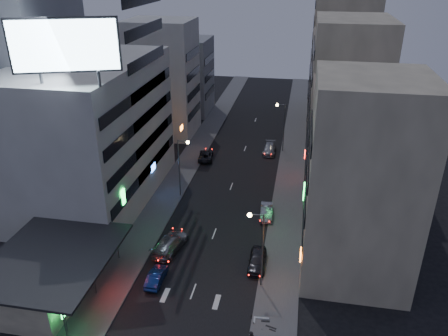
% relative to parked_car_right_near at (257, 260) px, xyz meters
% --- Properties ---
extents(ground, '(180.00, 180.00, 0.00)m').
position_rel_parked_car_right_near_xyz_m(ground, '(-5.60, -8.99, -0.76)').
color(ground, black).
rests_on(ground, ground).
extents(sidewalk_left, '(4.00, 120.00, 0.12)m').
position_rel_parked_car_right_near_xyz_m(sidewalk_left, '(-13.60, 21.01, -0.70)').
color(sidewalk_left, '#4C4C4F').
rests_on(sidewalk_left, ground).
extents(sidewalk_right, '(4.00, 120.00, 0.12)m').
position_rel_parked_car_right_near_xyz_m(sidewalk_right, '(2.40, 21.01, -0.70)').
color(sidewalk_right, '#4C4C4F').
rests_on(sidewalk_right, ground).
extents(food_court, '(11.00, 13.00, 3.88)m').
position_rel_parked_car_right_near_xyz_m(food_court, '(-19.50, -6.99, 1.23)').
color(food_court, beige).
rests_on(food_court, ground).
extents(white_building, '(14.00, 24.00, 18.00)m').
position_rel_parked_car_right_near_xyz_m(white_building, '(-22.60, 11.01, 8.24)').
color(white_building, silver).
rests_on(white_building, ground).
extents(grey_tower, '(10.00, 14.00, 34.00)m').
position_rel_parked_car_right_near_xyz_m(grey_tower, '(-31.60, 14.01, 16.24)').
color(grey_tower, gray).
rests_on(grey_tower, ground).
extents(shophouse_near, '(10.00, 11.00, 20.00)m').
position_rel_parked_car_right_near_xyz_m(shophouse_near, '(9.40, 1.51, 9.24)').
color(shophouse_near, beige).
rests_on(shophouse_near, ground).
extents(shophouse_mid, '(11.00, 12.00, 16.00)m').
position_rel_parked_car_right_near_xyz_m(shophouse_mid, '(9.90, 13.01, 7.24)').
color(shophouse_mid, gray).
rests_on(shophouse_mid, ground).
extents(shophouse_far, '(10.00, 14.00, 22.00)m').
position_rel_parked_car_right_near_xyz_m(shophouse_far, '(9.40, 26.01, 10.24)').
color(shophouse_far, beige).
rests_on(shophouse_far, ground).
extents(far_left_a, '(11.00, 10.00, 20.00)m').
position_rel_parked_car_right_near_xyz_m(far_left_a, '(-21.10, 36.01, 9.24)').
color(far_left_a, silver).
rests_on(far_left_a, ground).
extents(far_left_b, '(12.00, 10.00, 15.00)m').
position_rel_parked_car_right_near_xyz_m(far_left_b, '(-21.60, 49.01, 6.74)').
color(far_left_b, gray).
rests_on(far_left_b, ground).
extents(far_right_a, '(11.00, 12.00, 18.00)m').
position_rel_parked_car_right_near_xyz_m(far_right_a, '(9.90, 41.01, 8.24)').
color(far_right_a, gray).
rests_on(far_right_a, ground).
extents(far_right_b, '(12.00, 12.00, 24.00)m').
position_rel_parked_car_right_near_xyz_m(far_right_b, '(10.40, 55.01, 11.24)').
color(far_right_b, beige).
rests_on(far_right_b, ground).
extents(billboard, '(9.52, 3.75, 6.20)m').
position_rel_parked_car_right_near_xyz_m(billboard, '(-18.59, 0.99, 20.90)').
color(billboard, '#595B60').
rests_on(billboard, white_building).
extents(street_lamp_right_near, '(1.60, 0.44, 8.02)m').
position_rel_parked_car_right_near_xyz_m(street_lamp_right_near, '(0.30, -2.99, 4.61)').
color(street_lamp_right_near, '#595B60').
rests_on(street_lamp_right_near, sidewalk_right).
extents(street_lamp_left, '(1.60, 0.44, 8.02)m').
position_rel_parked_car_right_near_xyz_m(street_lamp_left, '(-11.50, 13.01, 4.61)').
color(street_lamp_left, '#595B60').
rests_on(street_lamp_left, sidewalk_left).
extents(street_lamp_right_far, '(1.60, 0.44, 8.02)m').
position_rel_parked_car_right_near_xyz_m(street_lamp_right_far, '(0.30, 31.01, 4.61)').
color(street_lamp_right_far, '#595B60').
rests_on(street_lamp_right_far, sidewalk_right).
extents(parked_car_right_near, '(1.85, 4.47, 1.51)m').
position_rel_parked_car_right_near_xyz_m(parked_car_right_near, '(0.00, 0.00, 0.00)').
color(parked_car_right_near, '#2B2B31').
rests_on(parked_car_right_near, ground).
extents(parked_car_right_mid, '(1.72, 4.25, 1.37)m').
position_rel_parked_car_right_near_xyz_m(parked_car_right_mid, '(0.00, 9.87, -0.07)').
color(parked_car_right_mid, '#A3A5AB').
rests_on(parked_car_right_mid, ground).
extents(parked_car_left, '(2.75, 4.91, 1.30)m').
position_rel_parked_car_right_near_xyz_m(parked_car_left, '(-11.20, 25.48, -0.11)').
color(parked_car_left, '#25252A').
rests_on(parked_car_left, ground).
extents(parked_car_right_far, '(2.08, 4.92, 1.42)m').
position_rel_parked_car_right_near_xyz_m(parked_car_right_far, '(-1.45, 29.93, -0.05)').
color(parked_car_right_far, gray).
rests_on(parked_car_right_far, ground).
extents(road_car_blue, '(1.36, 3.88, 1.28)m').
position_rel_parked_car_right_near_xyz_m(road_car_blue, '(-9.49, -4.28, -0.12)').
color(road_car_blue, navy).
rests_on(road_car_blue, ground).
extents(road_car_silver, '(3.37, 6.03, 1.65)m').
position_rel_parked_car_right_near_xyz_m(road_car_silver, '(-9.71, 1.10, 0.07)').
color(road_car_silver, gray).
rests_on(road_car_silver, ground).
extents(scooter_blue, '(0.68, 2.03, 1.24)m').
position_rel_parked_car_right_near_xyz_m(scooter_blue, '(2.36, -9.49, -0.02)').
color(scooter_blue, navy).
rests_on(scooter_blue, sidewalk_right).
extents(scooter_black_b, '(0.98, 1.74, 1.01)m').
position_rel_parked_car_right_near_xyz_m(scooter_black_b, '(2.67, -8.33, -0.13)').
color(scooter_black_b, black).
rests_on(scooter_black_b, sidewalk_right).
extents(scooter_silver_b, '(0.83, 2.10, 1.26)m').
position_rel_parked_car_right_near_xyz_m(scooter_silver_b, '(1.93, -7.20, -0.01)').
color(scooter_silver_b, '#A9AAB1').
rests_on(scooter_silver_b, sidewalk_right).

